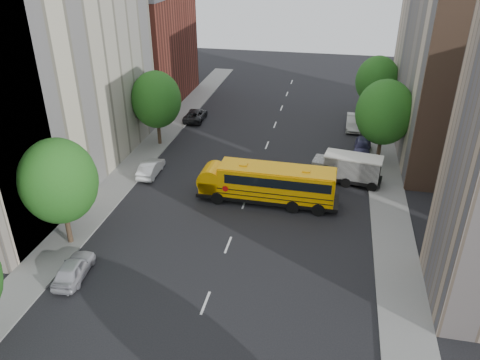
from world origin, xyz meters
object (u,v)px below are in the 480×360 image
(street_tree_1, at_px, (59,181))
(parked_car_0, at_px, (74,269))
(street_tree_2, at_px, (156,100))
(parked_car_2, at_px, (196,115))
(parked_car_5, at_px, (354,122))
(school_bus, at_px, (267,182))
(street_tree_5, at_px, (377,81))
(street_tree_4, at_px, (385,112))
(safari_truck, at_px, (347,168))
(parked_car_1, at_px, (151,168))
(parked_car_4, at_px, (362,146))

(street_tree_1, relative_size, parked_car_0, 1.99)
(street_tree_2, relative_size, parked_car_2, 1.68)
(street_tree_1, distance_m, parked_car_5, 33.52)
(street_tree_1, bearing_deg, street_tree_2, 90.00)
(school_bus, bearing_deg, street_tree_5, 67.59)
(street_tree_4, distance_m, parked_car_5, 9.97)
(safari_truck, bearing_deg, parked_car_0, -126.04)
(street_tree_5, relative_size, parked_car_5, 1.62)
(school_bus, bearing_deg, street_tree_2, 144.41)
(parked_car_5, bearing_deg, street_tree_4, -74.57)
(school_bus, bearing_deg, safari_truck, 38.02)
(street_tree_2, bearing_deg, parked_car_2, 78.12)
(street_tree_4, bearing_deg, parked_car_0, -132.79)
(safari_truck, bearing_deg, parked_car_2, 154.03)
(street_tree_2, bearing_deg, street_tree_5, 28.61)
(parked_car_0, bearing_deg, school_bus, -137.13)
(parked_car_1, height_order, parked_car_4, parked_car_4)
(school_bus, relative_size, parked_car_2, 2.50)
(safari_truck, height_order, parked_car_2, safari_truck)
(street_tree_5, height_order, safari_truck, street_tree_5)
(street_tree_4, bearing_deg, parked_car_1, -161.55)
(street_tree_2, bearing_deg, parked_car_4, 5.75)
(parked_car_0, bearing_deg, street_tree_1, -62.89)
(safari_truck, bearing_deg, street_tree_4, 66.92)
(parked_car_5, bearing_deg, parked_car_0, -119.04)
(safari_truck, bearing_deg, parked_car_5, 96.05)
(street_tree_4, relative_size, parked_car_5, 1.74)
(safari_truck, bearing_deg, street_tree_2, 175.50)
(parked_car_2, relative_size, parked_car_4, 1.13)
(street_tree_2, bearing_deg, street_tree_4, 0.00)
(safari_truck, distance_m, parked_car_1, 17.55)
(safari_truck, relative_size, parked_car_2, 1.38)
(parked_car_0, bearing_deg, street_tree_4, -138.65)
(school_bus, relative_size, parked_car_1, 2.83)
(school_bus, height_order, parked_car_1, school_bus)
(parked_car_0, bearing_deg, safari_truck, -141.07)
(street_tree_4, bearing_deg, parked_car_4, 124.02)
(safari_truck, xyz_separation_m, parked_car_5, (0.73, 13.35, -0.61))
(street_tree_4, relative_size, parked_car_1, 2.00)
(street_tree_4, xyz_separation_m, parked_car_1, (-20.33, -6.78, -4.41))
(street_tree_4, height_order, safari_truck, street_tree_4)
(street_tree_2, bearing_deg, street_tree_1, -90.00)
(parked_car_0, bearing_deg, parked_car_4, -133.96)
(street_tree_4, relative_size, parked_car_0, 2.04)
(safari_truck, height_order, parked_car_4, safari_truck)
(street_tree_1, distance_m, street_tree_2, 18.00)
(street_tree_5, relative_size, parked_car_0, 1.89)
(street_tree_1, height_order, parked_car_4, street_tree_1)
(street_tree_1, height_order, parked_car_2, street_tree_1)
(street_tree_2, xyz_separation_m, safari_truck, (19.07, -4.64, -3.45))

